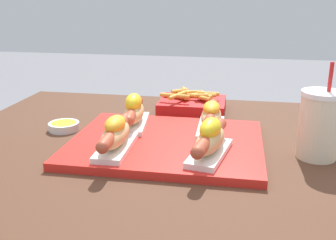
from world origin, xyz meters
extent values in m
cube|color=red|center=(-0.01, -0.02, 0.74)|extent=(0.43, 0.34, 0.02)
cube|color=white|center=(-0.10, -0.10, 0.76)|extent=(0.06, 0.16, 0.01)
ellipsoid|color=tan|center=(-0.10, -0.10, 0.78)|extent=(0.05, 0.14, 0.04)
cylinder|color=#AD472D|center=(-0.10, -0.10, 0.79)|extent=(0.03, 0.18, 0.03)
sphere|color=#AD472D|center=(-0.10, -0.19, 0.79)|extent=(0.03, 0.03, 0.03)
sphere|color=#AD472D|center=(-0.10, -0.01, 0.79)|extent=(0.03, 0.03, 0.03)
ellipsoid|color=gold|center=(-0.10, -0.10, 0.81)|extent=(0.04, 0.08, 0.03)
cube|color=white|center=(0.10, -0.10, 0.76)|extent=(0.09, 0.17, 0.01)
ellipsoid|color=tan|center=(0.10, -0.10, 0.78)|extent=(0.07, 0.15, 0.04)
cylinder|color=#AD472D|center=(0.10, -0.10, 0.79)|extent=(0.06, 0.18, 0.03)
sphere|color=#AD472D|center=(0.08, -0.18, 0.79)|extent=(0.03, 0.03, 0.03)
sphere|color=#AD472D|center=(0.11, -0.01, 0.79)|extent=(0.03, 0.03, 0.03)
ellipsoid|color=yellow|center=(0.10, -0.10, 0.81)|extent=(0.05, 0.08, 0.04)
cube|color=white|center=(-0.10, 0.06, 0.76)|extent=(0.08, 0.17, 0.01)
ellipsoid|color=tan|center=(-0.10, 0.06, 0.78)|extent=(0.06, 0.15, 0.04)
cylinder|color=#AD472D|center=(-0.10, 0.06, 0.79)|extent=(0.05, 0.18, 0.03)
sphere|color=#AD472D|center=(-0.09, -0.03, 0.79)|extent=(0.03, 0.03, 0.03)
sphere|color=#AD472D|center=(-0.11, 0.15, 0.79)|extent=(0.03, 0.03, 0.03)
ellipsoid|color=yellow|center=(-0.10, 0.06, 0.81)|extent=(0.05, 0.08, 0.04)
cube|color=white|center=(0.09, 0.06, 0.76)|extent=(0.06, 0.16, 0.01)
ellipsoid|color=tan|center=(0.09, 0.06, 0.78)|extent=(0.05, 0.14, 0.04)
cylinder|color=#AD472D|center=(0.09, 0.06, 0.79)|extent=(0.03, 0.18, 0.03)
sphere|color=#AD472D|center=(0.09, -0.03, 0.79)|extent=(0.03, 0.03, 0.03)
sphere|color=#AD472D|center=(0.09, 0.15, 0.79)|extent=(0.03, 0.03, 0.03)
ellipsoid|color=gold|center=(0.09, 0.06, 0.81)|extent=(0.04, 0.08, 0.03)
cylinder|color=silver|center=(-0.28, 0.05, 0.74)|extent=(0.08, 0.08, 0.02)
cylinder|color=yellow|center=(-0.28, 0.05, 0.75)|extent=(0.06, 0.06, 0.01)
cylinder|color=beige|center=(0.32, -0.02, 0.80)|extent=(0.08, 0.08, 0.13)
cylinder|color=white|center=(0.32, -0.02, 0.87)|extent=(0.09, 0.09, 0.01)
cylinder|color=red|center=(0.33, -0.02, 0.91)|extent=(0.01, 0.01, 0.06)
cube|color=#B21919|center=(0.02, 0.27, 0.75)|extent=(0.19, 0.16, 0.03)
cylinder|color=gold|center=(0.05, 0.25, 0.78)|extent=(0.05, 0.04, 0.01)
cylinder|color=gold|center=(-0.01, 0.28, 0.78)|extent=(0.04, 0.07, 0.01)
cylinder|color=gold|center=(0.00, 0.31, 0.78)|extent=(0.06, 0.01, 0.01)
cylinder|color=gold|center=(0.00, 0.31, 0.78)|extent=(0.07, 0.03, 0.01)
cylinder|color=gold|center=(0.02, 0.27, 0.78)|extent=(0.09, 0.03, 0.01)
cylinder|color=gold|center=(0.06, 0.29, 0.78)|extent=(0.06, 0.01, 0.01)
cylinder|color=gold|center=(-0.01, 0.32, 0.78)|extent=(0.04, 0.06, 0.01)
cylinder|color=gold|center=(-0.02, 0.24, 0.79)|extent=(0.05, 0.08, 0.01)
cylinder|color=gold|center=(0.03, 0.30, 0.77)|extent=(0.09, 0.02, 0.01)
cylinder|color=gold|center=(-0.02, 0.30, 0.78)|extent=(0.05, 0.05, 0.01)
cylinder|color=gold|center=(-0.03, 0.27, 0.77)|extent=(0.09, 0.05, 0.01)
cylinder|color=gold|center=(0.06, 0.26, 0.78)|extent=(0.06, 0.03, 0.01)
cylinder|color=gold|center=(0.06, 0.28, 0.78)|extent=(0.05, 0.07, 0.01)
cylinder|color=gold|center=(-0.03, 0.23, 0.79)|extent=(0.09, 0.02, 0.01)
camera|label=1|loc=(0.14, -0.84, 1.07)|focal=42.00mm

